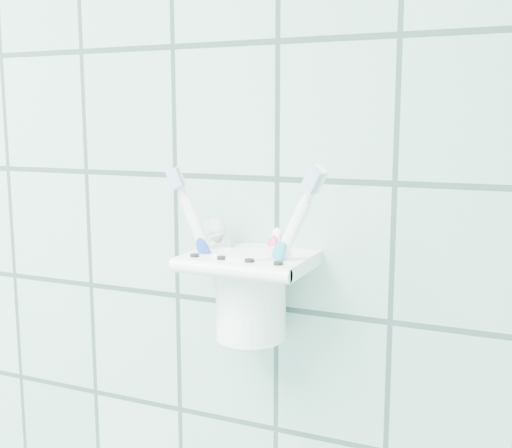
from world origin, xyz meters
TOP-DOWN VIEW (x-y plane):
  - holder_bracket at (0.65, 1.15)m, footprint 0.13×0.11m
  - cup at (0.65, 1.16)m, footprint 0.09×0.09m
  - toothbrush_pink at (0.64, 1.14)m, footprint 0.07×0.02m
  - toothbrush_blue at (0.66, 1.15)m, footprint 0.02×0.08m
  - toothbrush_orange at (0.64, 1.16)m, footprint 0.10×0.06m
  - toothpaste_tube at (0.64, 1.15)m, footprint 0.06×0.03m

SIDE VIEW (x-z plane):
  - cup at x=0.65m, z-range 1.23..1.33m
  - toothpaste_tube at x=0.64m, z-range 1.24..1.38m
  - holder_bracket at x=0.65m, z-range 1.29..1.33m
  - toothbrush_blue at x=0.66m, z-range 1.24..1.42m
  - toothbrush_pink at x=0.64m, z-range 1.24..1.43m
  - toothbrush_orange at x=0.64m, z-range 1.24..1.45m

